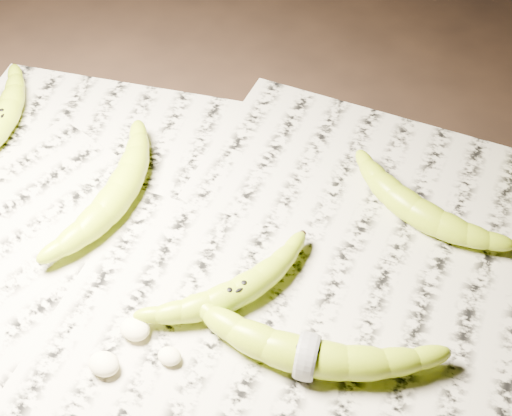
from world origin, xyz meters
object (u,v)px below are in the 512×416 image
at_px(banana_center, 236,291).
at_px(banana_upper_a, 416,208).
at_px(banana_left_b, 118,192).
at_px(banana_taped, 307,355).
at_px(banana_left_a, 0,122).

distance_m(banana_center, banana_upper_a, 0.24).
xyz_separation_m(banana_left_b, banana_upper_a, (0.34, 0.11, -0.00)).
bearing_deg(banana_upper_a, banana_taped, -81.42).
relative_size(banana_left_b, banana_center, 1.14).
bearing_deg(banana_taped, banana_center, 146.97).
bearing_deg(banana_left_a, banana_center, -118.21).
xyz_separation_m(banana_center, banana_upper_a, (0.15, 0.19, 0.00)).
xyz_separation_m(banana_left_b, banana_taped, (0.29, -0.12, -0.00)).
relative_size(banana_center, banana_taped, 0.77).
bearing_deg(banana_upper_a, banana_left_a, -152.47).
xyz_separation_m(banana_left_a, banana_left_b, (0.21, -0.05, 0.00)).
relative_size(banana_left_b, banana_taped, 0.87).
distance_m(banana_taped, banana_upper_a, 0.24).
bearing_deg(banana_left_b, banana_left_a, 74.47).
distance_m(banana_left_a, banana_center, 0.42).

